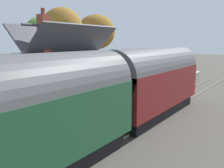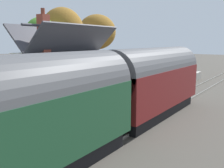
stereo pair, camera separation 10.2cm
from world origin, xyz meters
name	(u,v)px [view 1 (the left image)]	position (x,y,z in m)	size (l,w,h in m)	color
ground_plane	(152,107)	(0.00, 0.00, 0.00)	(160.00, 160.00, 0.00)	#4C473F
platform	(109,94)	(0.00, 3.86, 0.47)	(32.00, 5.71, 0.94)	gray
platform_edge_coping	(138,92)	(0.00, 1.18, 0.95)	(32.00, 0.36, 0.02)	beige
rail_near	(173,109)	(0.00, -1.62, 0.07)	(52.00, 0.08, 0.14)	gray
rail_far	(154,106)	(0.00, -0.18, 0.07)	(52.00, 0.08, 0.14)	gray
train	(113,92)	(-6.41, -0.90, 2.22)	(18.64, 2.73, 4.32)	black
station_building	(67,72)	(-4.18, 4.37, 2.63)	(6.84, 3.55, 5.70)	silver
bench_mid_platform	(139,77)	(4.38, 3.44, 1.42)	(1.41, 0.48, 0.88)	teal
planter_under_sign	(129,76)	(4.81, 4.78, 1.39)	(0.62, 0.62, 0.88)	teal
planter_edge_far	(175,74)	(10.26, 2.12, 1.22)	(0.92, 0.32, 0.57)	#9E5138
planter_bench_right	(100,80)	(1.23, 5.61, 1.33)	(0.51, 0.51, 0.80)	#9E5138
planter_corner_building	(124,83)	(1.84, 3.57, 1.21)	(0.89, 0.32, 0.57)	#9E5138
station_sign_board	(163,68)	(6.45, 1.96, 2.13)	(0.96, 0.06, 1.57)	black
tree_behind_building	(41,37)	(0.19, 11.93, 5.13)	(3.27, 3.11, 7.00)	#4C3828
tree_distant	(62,33)	(4.46, 13.37, 5.62)	(4.72, 5.10, 8.45)	#4C3828
tree_mid_background	(96,32)	(13.37, 15.38, 6.02)	(5.16, 5.62, 8.52)	#4C3828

